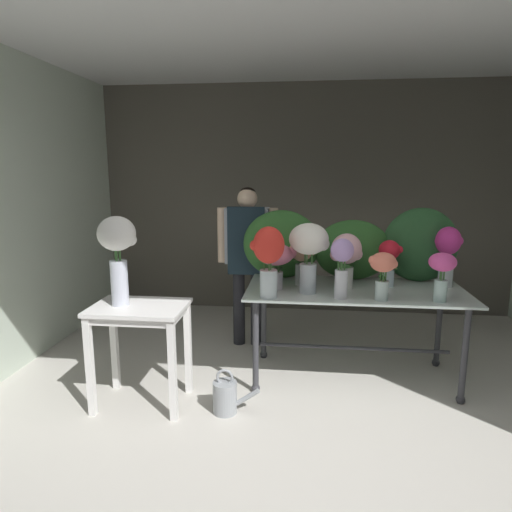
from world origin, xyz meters
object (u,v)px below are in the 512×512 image
object	(u,v)px
florist	(247,249)
display_table_glass	(354,303)
vase_coral_lilies	(383,270)
vase_peach_anemones	(302,256)
vase_blush_tulips	(346,255)
vase_ivory_carnations	(309,247)
vase_white_roses_tall	(118,248)
vase_fuchsia_hydrangea	(442,270)
vase_scarlet_peonies	(269,255)
watering_can	(226,396)
vase_crimson_dahlias	(389,259)
side_table_white	(140,321)
vase_magenta_freesia	(448,250)
vase_rosy_snapdragons	(276,259)
vase_lilac_roses	(342,263)

from	to	relation	value
florist	display_table_glass	bearing A→B (deg)	-33.61
vase_coral_lilies	vase_peach_anemones	world-z (taller)	vase_peach_anemones
vase_blush_tulips	vase_ivory_carnations	distance (m)	0.37
vase_white_roses_tall	vase_fuchsia_hydrangea	bearing A→B (deg)	7.21
vase_fuchsia_hydrangea	vase_scarlet_peonies	xyz separation A→B (m)	(-1.29, -0.04, 0.10)
vase_fuchsia_hydrangea	display_table_glass	bearing A→B (deg)	152.29
display_table_glass	vase_peach_anemones	world-z (taller)	vase_peach_anemones
vase_scarlet_peonies	watering_can	bearing A→B (deg)	-131.15
display_table_glass	florist	size ratio (longest dim) A/B	1.12
vase_ivory_carnations	watering_can	bearing A→B (deg)	-139.95
vase_crimson_dahlias	vase_scarlet_peonies	distance (m)	1.09
vase_ivory_carnations	vase_peach_anemones	distance (m)	0.29
vase_ivory_carnations	vase_white_roses_tall	distance (m)	1.46
watering_can	vase_peach_anemones	bearing A→B (deg)	54.80
vase_peach_anemones	vase_ivory_carnations	bearing A→B (deg)	-77.03
side_table_white	vase_coral_lilies	size ratio (longest dim) A/B	2.13
vase_blush_tulips	vase_crimson_dahlias	distance (m)	0.39
vase_ivory_carnations	vase_peach_anemones	size ratio (longest dim) A/B	1.36
vase_coral_lilies	vase_crimson_dahlias	bearing A→B (deg)	74.11
vase_peach_anemones	watering_can	size ratio (longest dim) A/B	1.19
vase_magenta_freesia	vase_peach_anemones	size ratio (longest dim) A/B	1.23
vase_scarlet_peonies	vase_magenta_freesia	bearing A→B (deg)	18.92
vase_peach_anemones	watering_can	distance (m)	1.32
vase_rosy_snapdragons	vase_peach_anemones	distance (m)	0.26
vase_scarlet_peonies	watering_can	xyz separation A→B (m)	(-0.29, -0.33, -1.02)
vase_scarlet_peonies	watering_can	size ratio (longest dim) A/B	1.58
vase_peach_anemones	vase_lilac_roses	xyz separation A→B (m)	(0.31, -0.39, 0.02)
vase_coral_lilies	vase_white_roses_tall	distance (m)	1.98
vase_rosy_snapdragons	vase_scarlet_peonies	world-z (taller)	vase_scarlet_peonies
side_table_white	vase_crimson_dahlias	size ratio (longest dim) A/B	1.99
vase_magenta_freesia	vase_scarlet_peonies	bearing A→B (deg)	-161.08
side_table_white	vase_crimson_dahlias	xyz separation A→B (m)	(1.94, 0.73, 0.38)
vase_ivory_carnations	vase_peach_anemones	bearing A→B (deg)	102.97
display_table_glass	florist	distance (m)	1.24
florist	vase_scarlet_peonies	size ratio (longest dim) A/B	2.90
display_table_glass	vase_coral_lilies	distance (m)	0.51
vase_white_roses_tall	vase_lilac_roses	bearing A→B (deg)	10.43
vase_rosy_snapdragons	vase_coral_lilies	bearing A→B (deg)	-16.23
vase_magenta_freesia	watering_can	world-z (taller)	vase_magenta_freesia
vase_coral_lilies	vase_lilac_roses	world-z (taller)	vase_lilac_roses
vase_fuchsia_hydrangea	vase_white_roses_tall	distance (m)	2.41
vase_ivory_carnations	vase_peach_anemones	xyz separation A→B (m)	(-0.06, 0.26, -0.12)
vase_fuchsia_hydrangea	vase_coral_lilies	world-z (taller)	vase_fuchsia_hydrangea
vase_fuchsia_hydrangea	florist	bearing A→B (deg)	148.50
vase_peach_anemones	vase_white_roses_tall	bearing A→B (deg)	-152.64
vase_coral_lilies	vase_ivory_carnations	world-z (taller)	vase_ivory_carnations
vase_crimson_dahlias	vase_ivory_carnations	bearing A→B (deg)	-156.69
vase_ivory_carnations	vase_scarlet_peonies	world-z (taller)	vase_ivory_carnations
vase_rosy_snapdragons	vase_peach_anemones	bearing A→B (deg)	37.54
display_table_glass	vase_scarlet_peonies	bearing A→B (deg)	-153.39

